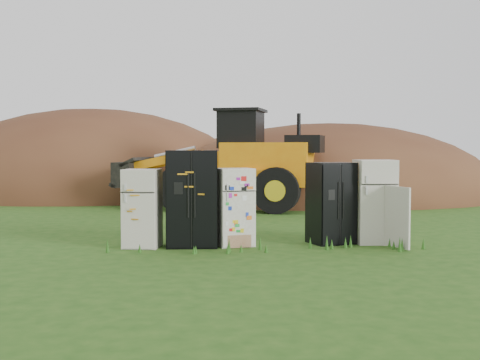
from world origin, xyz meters
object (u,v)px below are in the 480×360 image
(fridge_black_side, at_px, (192,198))
(fridge_black_right, at_px, (331,203))
(wheel_loader, at_px, (217,159))
(fridge_sticker, at_px, (235,207))
(fridge_open_door, at_px, (375,201))
(fridge_leftmost, at_px, (142,208))

(fridge_black_side, xyz_separation_m, fridge_black_right, (2.91, 0.05, -0.13))
(wheel_loader, bearing_deg, fridge_black_right, -56.27)
(fridge_black_right, height_order, wheel_loader, wheel_loader)
(fridge_sticker, distance_m, fridge_open_door, 2.98)
(fridge_black_side, bearing_deg, fridge_sticker, 3.68)
(fridge_leftmost, distance_m, fridge_black_right, 3.93)
(fridge_leftmost, xyz_separation_m, fridge_sticker, (1.88, 0.00, 0.01))
(wheel_loader, bearing_deg, fridge_leftmost, -85.12)
(fridge_black_side, distance_m, fridge_open_door, 3.84)
(fridge_black_side, bearing_deg, fridge_black_right, 5.43)
(fridge_black_side, bearing_deg, wheel_loader, 86.42)
(fridge_black_right, xyz_separation_m, wheel_loader, (-1.84, 7.60, 0.79))
(fridge_leftmost, height_order, fridge_black_side, fridge_black_side)
(fridge_leftmost, relative_size, fridge_black_side, 0.81)
(fridge_leftmost, bearing_deg, fridge_black_right, 12.34)
(fridge_leftmost, height_order, fridge_sticker, fridge_sticker)
(fridge_open_door, bearing_deg, fridge_black_side, -176.99)
(fridge_sticker, height_order, wheel_loader, wheel_loader)
(fridge_leftmost, bearing_deg, fridge_open_door, 11.43)
(fridge_sticker, height_order, fridge_black_right, fridge_black_right)
(fridge_black_right, bearing_deg, fridge_black_side, 165.65)
(fridge_leftmost, distance_m, fridge_sticker, 1.88)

